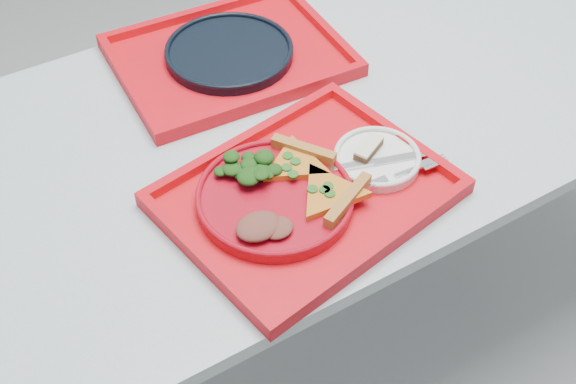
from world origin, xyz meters
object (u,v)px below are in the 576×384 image
object	(u,v)px
dinner_plate	(275,199)
tray_far	(230,59)
navy_plate	(229,53)
dessert_bar	(369,148)
tray_main	(306,196)

from	to	relation	value
dinner_plate	tray_far	bearing A→B (deg)	72.55
navy_plate	dessert_bar	distance (m)	0.40
tray_main	dinner_plate	bearing A→B (deg)	159.80
tray_main	dessert_bar	world-z (taller)	dessert_bar
dessert_bar	tray_main	bearing A→B (deg)	161.16
tray_main	tray_far	bearing A→B (deg)	70.33
tray_far	navy_plate	xyz separation A→B (m)	(0.00, 0.00, 0.01)
dinner_plate	dessert_bar	bearing A→B (deg)	2.60
navy_plate	dessert_bar	world-z (taller)	dessert_bar
tray_far	navy_plate	world-z (taller)	navy_plate
dinner_plate	navy_plate	distance (m)	0.42
dinner_plate	dessert_bar	distance (m)	0.19
navy_plate	dessert_bar	bearing A→B (deg)	-80.02
tray_far	dinner_plate	distance (m)	0.42
tray_far	dessert_bar	world-z (taller)	dessert_bar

